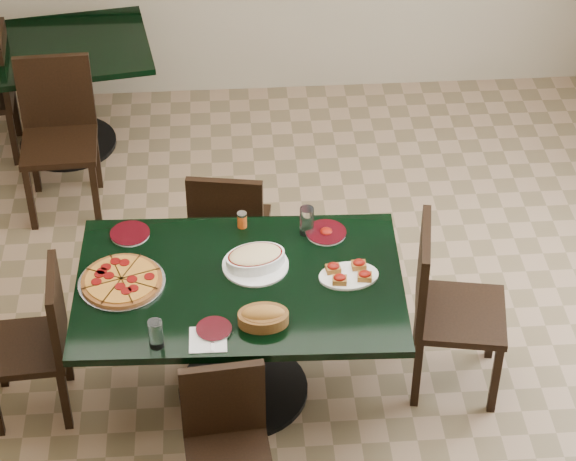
{
  "coord_description": "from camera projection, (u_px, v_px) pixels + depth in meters",
  "views": [
    {
      "loc": [
        -0.34,
        -4.22,
        4.25
      ],
      "look_at": [
        -0.04,
        0.0,
        0.87
      ],
      "focal_mm": 70.0,
      "sensor_mm": 36.0,
      "label": 1
    }
  ],
  "objects": [
    {
      "name": "back_chair_near",
      "position": [
        58.0,
        126.0,
        6.74
      ],
      "size": [
        0.47,
        0.47,
        0.96
      ],
      "rotation": [
        0.0,
        0.0,
        0.05
      ],
      "color": "black",
      "rests_on": "floor"
    },
    {
      "name": "side_plate_far_l",
      "position": [
        130.0,
        234.0,
        5.58
      ],
      "size": [
        0.2,
        0.2,
        0.02
      ],
      "rotation": [
        0.0,
        0.0,
        -0.2
      ],
      "color": "white",
      "rests_on": "main_table"
    },
    {
      "name": "bread_basket",
      "position": [
        263.0,
        317.0,
        5.06
      ],
      "size": [
        0.23,
        0.16,
        0.1
      ],
      "rotation": [
        0.0,
        0.0,
        0.0
      ],
      "color": "brown",
      "rests_on": "main_table"
    },
    {
      "name": "chair_near",
      "position": [
        227.0,
        439.0,
        4.95
      ],
      "size": [
        0.41,
        0.41,
        0.8
      ],
      "rotation": [
        0.0,
        0.0,
        0.09
      ],
      "color": "black",
      "rests_on": "floor"
    },
    {
      "name": "lasagna_casserole",
      "position": [
        255.0,
        259.0,
        5.37
      ],
      "size": [
        0.33,
        0.32,
        0.09
      ],
      "rotation": [
        0.0,
        0.0,
        0.23
      ],
      "color": "white",
      "rests_on": "main_table"
    },
    {
      "name": "side_plate_far_r",
      "position": [
        326.0,
        232.0,
        5.59
      ],
      "size": [
        0.2,
        0.2,
        0.03
      ],
      "rotation": [
        0.0,
        0.0,
        -0.19
      ],
      "color": "white",
      "rests_on": "main_table"
    },
    {
      "name": "water_glass_b",
      "position": [
        156.0,
        334.0,
        4.93
      ],
      "size": [
        0.07,
        0.07,
        0.14
      ],
      "primitive_type": "cylinder",
      "color": "silver",
      "rests_on": "main_table"
    },
    {
      "name": "back_table",
      "position": [
        59.0,
        77.0,
        7.21
      ],
      "size": [
        1.29,
        1.02,
        0.75
      ],
      "rotation": [
        0.0,
        0.0,
        0.15
      ],
      "color": "black",
      "rests_on": "floor"
    },
    {
      "name": "pepper_shaker",
      "position": [
        242.0,
        220.0,
        5.61
      ],
      "size": [
        0.05,
        0.05,
        0.09
      ],
      "color": "#CD5515",
      "rests_on": "main_table"
    },
    {
      "name": "chair_right",
      "position": [
        443.0,
        301.0,
        5.52
      ],
      "size": [
        0.52,
        0.52,
        0.96
      ],
      "rotation": [
        0.0,
        0.0,
        1.39
      ],
      "color": "black",
      "rests_on": "floor"
    },
    {
      "name": "bruschetta_platter",
      "position": [
        349.0,
        273.0,
        5.32
      ],
      "size": [
        0.31,
        0.23,
        0.05
      ],
      "rotation": [
        0.0,
        0.0,
        0.1
      ],
      "color": "white",
      "rests_on": "main_table"
    },
    {
      "name": "water_glass_a",
      "position": [
        307.0,
        221.0,
        5.55
      ],
      "size": [
        0.07,
        0.07,
        0.15
      ],
      "primitive_type": "cylinder",
      "color": "silver",
      "rests_on": "main_table"
    },
    {
      "name": "room_shell",
      "position": [
        447.0,
        2.0,
        6.64
      ],
      "size": [
        5.5,
        5.5,
        5.5
      ],
      "color": "silver",
      "rests_on": "floor"
    },
    {
      "name": "chair_left",
      "position": [
        40.0,
        337.0,
        5.42
      ],
      "size": [
        0.42,
        0.42,
        0.85
      ],
      "rotation": [
        0.0,
        0.0,
        -1.51
      ],
      "color": "black",
      "rests_on": "floor"
    },
    {
      "name": "chair_far",
      "position": [
        229.0,
        226.0,
        6.08
      ],
      "size": [
        0.46,
        0.46,
        0.86
      ],
      "rotation": [
        0.0,
        0.0,
        2.98
      ],
      "color": "black",
      "rests_on": "floor"
    },
    {
      "name": "side_plate_near",
      "position": [
        214.0,
        329.0,
        5.04
      ],
      "size": [
        0.16,
        0.16,
        0.02
      ],
      "rotation": [
        0.0,
        0.0,
        0.17
      ],
      "color": "white",
      "rests_on": "main_table"
    },
    {
      "name": "main_table",
      "position": [
        240.0,
        310.0,
        5.42
      ],
      "size": [
        1.58,
        1.05,
        0.75
      ],
      "rotation": [
        0.0,
        0.0,
        -0.03
      ],
      "color": "black",
      "rests_on": "floor"
    },
    {
      "name": "pepperoni_pizza",
      "position": [
        122.0,
        281.0,
        5.29
      ],
      "size": [
        0.41,
        0.41,
        0.04
      ],
      "rotation": [
        0.0,
        0.0,
        0.33
      ],
      "color": "silver",
      "rests_on": "main_table"
    },
    {
      "name": "napkin_setting",
      "position": [
        208.0,
        339.0,
        5.0
      ],
      "size": [
        0.17,
        0.17,
        0.01
      ],
      "rotation": [
        0.0,
        0.0,
        -0.01
      ],
      "color": "silver",
      "rests_on": "main_table"
    },
    {
      "name": "floor",
      "position": [
        296.0,
        358.0,
        5.97
      ],
      "size": [
        5.5,
        5.5,
        0.0
      ],
      "primitive_type": "plane",
      "color": "#85684C",
      "rests_on": "ground"
    }
  ]
}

